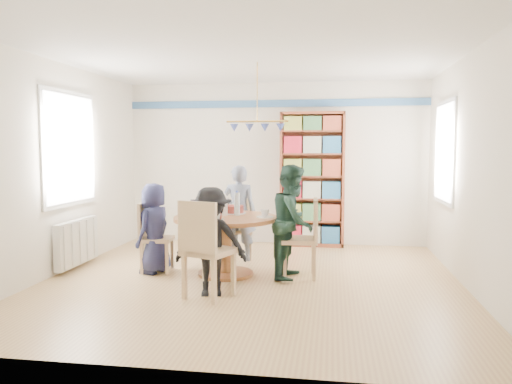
% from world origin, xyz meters
% --- Properties ---
extents(ground, '(5.00, 5.00, 0.00)m').
position_xyz_m(ground, '(0.00, 0.00, 0.00)').
color(ground, tan).
extents(room_shell, '(5.00, 5.00, 5.00)m').
position_xyz_m(room_shell, '(-0.26, 0.87, 1.65)').
color(room_shell, white).
rests_on(room_shell, ground).
extents(radiator, '(0.12, 1.00, 0.60)m').
position_xyz_m(radiator, '(-2.42, 0.30, 0.35)').
color(radiator, silver).
rests_on(radiator, ground).
extents(dining_table, '(1.30, 1.30, 0.75)m').
position_xyz_m(dining_table, '(-0.37, 0.24, 0.56)').
color(dining_table, brown).
rests_on(dining_table, ground).
extents(chair_left, '(0.44, 0.44, 0.90)m').
position_xyz_m(chair_left, '(-1.37, 0.28, 0.50)').
color(chair_left, tan).
rests_on(chair_left, ground).
extents(chair_right, '(0.46, 0.46, 0.98)m').
position_xyz_m(chair_right, '(0.65, 0.29, 0.54)').
color(chair_right, tan).
rests_on(chair_right, ground).
extents(chair_far, '(0.43, 0.43, 0.85)m').
position_xyz_m(chair_far, '(-0.38, 1.29, 0.47)').
color(chair_far, tan).
rests_on(chair_far, ground).
extents(chair_near, '(0.60, 0.60, 1.06)m').
position_xyz_m(chair_near, '(-0.37, -0.81, 0.58)').
color(chair_near, tan).
rests_on(chair_near, ground).
extents(person_left, '(0.51, 0.65, 1.16)m').
position_xyz_m(person_left, '(-1.30, 0.22, 0.58)').
color(person_left, '#1C1F3E').
rests_on(person_left, ground).
extents(person_right, '(0.62, 0.75, 1.41)m').
position_xyz_m(person_right, '(0.49, 0.25, 0.70)').
color(person_right, '#172E25').
rests_on(person_right, ground).
extents(person_far, '(0.51, 0.34, 1.37)m').
position_xyz_m(person_far, '(-0.36, 1.10, 0.68)').
color(person_far, gray).
rests_on(person_far, ground).
extents(person_near, '(0.83, 0.56, 1.19)m').
position_xyz_m(person_near, '(-0.33, -0.65, 0.59)').
color(person_near, black).
rests_on(person_near, ground).
extents(bookshelf, '(1.05, 0.31, 2.19)m').
position_xyz_m(bookshelf, '(0.64, 2.34, 1.08)').
color(bookshelf, maroon).
rests_on(bookshelf, ground).
extents(tableware, '(1.22, 1.22, 0.32)m').
position_xyz_m(tableware, '(-0.39, 0.26, 0.82)').
color(tableware, white).
rests_on(tableware, dining_table).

